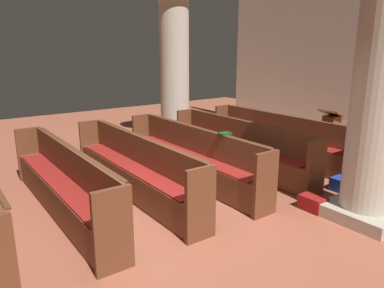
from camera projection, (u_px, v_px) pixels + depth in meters
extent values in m
plane|color=#AD5B42|center=(162.00, 219.00, 5.15)|extent=(19.20, 19.20, 0.00)
cube|color=brown|center=(277.00, 139.00, 7.84)|extent=(3.54, 0.38, 0.05)
cube|color=brown|center=(283.00, 126.00, 7.87)|extent=(3.54, 0.04, 0.48)
cube|color=brown|center=(285.00, 115.00, 7.83)|extent=(3.40, 0.06, 0.02)
cube|color=brown|center=(222.00, 124.00, 9.24)|extent=(0.06, 0.44, 0.96)
cube|color=brown|center=(356.00, 157.00, 6.42)|extent=(0.06, 0.44, 0.96)
cube|color=brown|center=(271.00, 150.00, 7.79)|extent=(3.54, 0.03, 0.41)
cube|color=maroon|center=(277.00, 137.00, 7.82)|extent=(3.25, 0.32, 0.02)
cube|color=brown|center=(238.00, 147.00, 7.18)|extent=(3.54, 0.38, 0.05)
cube|color=brown|center=(244.00, 133.00, 7.21)|extent=(3.54, 0.04, 0.48)
cube|color=brown|center=(247.00, 121.00, 7.18)|extent=(3.40, 0.06, 0.02)
cube|color=brown|center=(185.00, 130.00, 8.58)|extent=(0.06, 0.44, 0.96)
cube|color=brown|center=(316.00, 169.00, 5.77)|extent=(0.06, 0.44, 0.96)
cube|color=brown|center=(231.00, 159.00, 7.14)|extent=(3.54, 0.03, 0.41)
cube|color=maroon|center=(237.00, 145.00, 7.16)|extent=(3.25, 0.32, 0.02)
cube|color=brown|center=(191.00, 157.00, 6.53)|extent=(3.54, 0.38, 0.05)
cube|color=brown|center=(198.00, 141.00, 6.56)|extent=(3.54, 0.04, 0.48)
cube|color=brown|center=(200.00, 128.00, 6.52)|extent=(3.40, 0.06, 0.02)
cube|color=brown|center=(142.00, 137.00, 7.93)|extent=(0.06, 0.44, 0.96)
cube|color=brown|center=(266.00, 185.00, 5.11)|extent=(0.06, 0.44, 0.96)
cube|color=brown|center=(183.00, 171.00, 6.49)|extent=(3.54, 0.03, 0.41)
cube|color=maroon|center=(190.00, 155.00, 6.51)|extent=(3.25, 0.32, 0.02)
cube|color=brown|center=(133.00, 169.00, 5.87)|extent=(3.54, 0.38, 0.05)
cube|color=brown|center=(142.00, 151.00, 5.90)|extent=(3.54, 0.05, 0.48)
cube|color=brown|center=(144.00, 137.00, 5.87)|extent=(3.40, 0.06, 0.02)
cube|color=brown|center=(91.00, 144.00, 7.27)|extent=(0.06, 0.44, 0.96)
cube|color=brown|center=(201.00, 205.00, 4.46)|extent=(0.06, 0.44, 0.96)
cube|color=brown|center=(124.00, 184.00, 5.83)|extent=(3.54, 0.03, 0.41)
cube|color=maroon|center=(132.00, 167.00, 5.85)|extent=(3.25, 0.32, 0.02)
cube|color=brown|center=(61.00, 184.00, 5.22)|extent=(3.54, 0.38, 0.05)
cube|color=brown|center=(71.00, 164.00, 5.25)|extent=(3.54, 0.04, 0.48)
cube|color=brown|center=(73.00, 148.00, 5.22)|extent=(3.40, 0.06, 0.02)
cube|color=brown|center=(30.00, 154.00, 6.62)|extent=(0.06, 0.44, 0.96)
cube|color=brown|center=(113.00, 231.00, 3.81)|extent=(0.06, 0.44, 0.96)
cube|color=brown|center=(50.00, 201.00, 5.18)|extent=(3.54, 0.03, 0.41)
cube|color=maroon|center=(59.00, 182.00, 5.20)|extent=(3.25, 0.32, 0.02)
cube|color=#B6AD9A|center=(365.00, 212.00, 5.16)|extent=(0.97, 0.97, 0.18)
cylinder|color=beige|center=(381.00, 88.00, 4.72)|extent=(0.72, 0.72, 3.32)
cube|color=#B6AD9A|center=(175.00, 138.00, 9.48)|extent=(0.97, 0.97, 0.18)
cylinder|color=beige|center=(174.00, 69.00, 9.03)|extent=(0.72, 0.72, 3.32)
cube|color=brown|center=(328.00, 157.00, 7.95)|extent=(0.45, 0.45, 0.06)
cube|color=brown|center=(330.00, 138.00, 7.84)|extent=(0.28, 0.28, 0.95)
cube|color=brown|center=(332.00, 113.00, 7.70)|extent=(0.48, 0.35, 0.15)
cube|color=#194723|center=(225.00, 134.00, 5.99)|extent=(0.14, 0.21, 0.04)
cube|color=navy|center=(345.00, 185.00, 6.09)|extent=(0.43, 0.29, 0.22)
cube|color=maroon|center=(313.00, 203.00, 5.41)|extent=(0.37, 0.26, 0.22)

